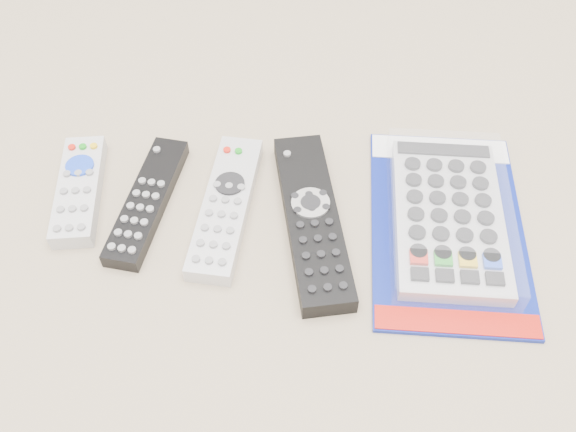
{
  "coord_description": "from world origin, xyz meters",
  "views": [
    {
      "loc": [
        0.04,
        -0.44,
        0.58
      ],
      "look_at": [
        0.04,
        0.01,
        0.01
      ],
      "focal_mm": 40.0,
      "sensor_mm": 36.0,
      "label": 1
    }
  ],
  "objects_px": {
    "remote_silver_dvd": "(226,206)",
    "remote_large_black": "(312,219)",
    "remote_small_grey": "(79,190)",
    "jumbo_remote_packaged": "(449,216)",
    "remote_slim_black": "(147,201)"
  },
  "relations": [
    {
      "from": "remote_silver_dvd",
      "to": "remote_large_black",
      "type": "height_order",
      "value": "remote_large_black"
    },
    {
      "from": "remote_small_grey",
      "to": "jumbo_remote_packaged",
      "type": "xyz_separation_m",
      "value": [
        0.43,
        -0.04,
        0.01
      ]
    },
    {
      "from": "jumbo_remote_packaged",
      "to": "remote_small_grey",
      "type": "bearing_deg",
      "value": 178.44
    },
    {
      "from": "remote_silver_dvd",
      "to": "remote_slim_black",
      "type": "bearing_deg",
      "value": -177.14
    },
    {
      "from": "remote_large_black",
      "to": "jumbo_remote_packaged",
      "type": "height_order",
      "value": "jumbo_remote_packaged"
    },
    {
      "from": "remote_silver_dvd",
      "to": "remote_large_black",
      "type": "distance_m",
      "value": 0.1
    },
    {
      "from": "remote_small_grey",
      "to": "remote_silver_dvd",
      "type": "bearing_deg",
      "value": -12.73
    },
    {
      "from": "jumbo_remote_packaged",
      "to": "remote_large_black",
      "type": "bearing_deg",
      "value": -175.2
    },
    {
      "from": "remote_large_black",
      "to": "jumbo_remote_packaged",
      "type": "relative_size",
      "value": 0.84
    },
    {
      "from": "remote_small_grey",
      "to": "jumbo_remote_packaged",
      "type": "relative_size",
      "value": 0.55
    },
    {
      "from": "remote_small_grey",
      "to": "jumbo_remote_packaged",
      "type": "bearing_deg",
      "value": -10.35
    },
    {
      "from": "remote_small_grey",
      "to": "remote_slim_black",
      "type": "distance_m",
      "value": 0.08
    },
    {
      "from": "remote_small_grey",
      "to": "remote_silver_dvd",
      "type": "distance_m",
      "value": 0.18
    },
    {
      "from": "remote_small_grey",
      "to": "remote_slim_black",
      "type": "relative_size",
      "value": 0.84
    },
    {
      "from": "jumbo_remote_packaged",
      "to": "remote_silver_dvd",
      "type": "bearing_deg",
      "value": -179.91
    }
  ]
}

